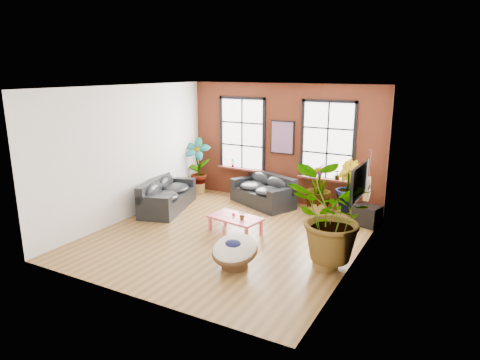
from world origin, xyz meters
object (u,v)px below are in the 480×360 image
(sofa_back, at_px, (264,191))
(sofa_left, at_px, (166,195))
(coffee_table, at_px, (235,219))
(papasan_chair, at_px, (235,251))

(sofa_back, distance_m, sofa_left, 2.85)
(sofa_back, height_order, sofa_left, sofa_back)
(sofa_left, bearing_deg, sofa_back, -69.20)
(sofa_left, height_order, coffee_table, sofa_left)
(sofa_back, distance_m, coffee_table, 2.42)
(coffee_table, relative_size, papasan_chair, 1.43)
(sofa_back, distance_m, papasan_chair, 4.25)
(papasan_chair, bearing_deg, sofa_back, 106.70)
(sofa_back, xyz_separation_m, coffee_table, (0.37, -2.39, -0.04))
(sofa_left, distance_m, papasan_chair, 4.25)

